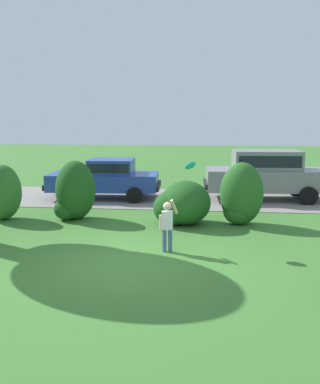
{
  "coord_description": "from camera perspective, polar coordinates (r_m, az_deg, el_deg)",
  "views": [
    {
      "loc": [
        1.68,
        -9.05,
        3.19
      ],
      "look_at": [
        0.39,
        2.99,
        1.1
      ],
      "focal_mm": 41.04,
      "sensor_mm": 36.0,
      "label": 1
    }
  ],
  "objects": [
    {
      "name": "ground_plane",
      "position": [
        9.74,
        -4.21,
        -9.35
      ],
      "size": [
        80.0,
        80.0,
        0.0
      ],
      "primitive_type": "plane",
      "color": "#3D752D"
    },
    {
      "name": "driveway_strip",
      "position": [
        17.25,
        0.43,
        -0.83
      ],
      "size": [
        28.0,
        4.4,
        0.02
      ],
      "primitive_type": "cube",
      "color": "gray",
      "rests_on": "ground"
    },
    {
      "name": "shrub_near_tree",
      "position": [
        14.49,
        -19.79,
        -0.02
      ],
      "size": [
        1.16,
        1.18,
        1.73
      ],
      "color": "#33702B",
      "rests_on": "ground"
    },
    {
      "name": "shrub_centre_left",
      "position": [
        13.93,
        -11.06,
        -0.05
      ],
      "size": [
        1.27,
        1.29,
        1.85
      ],
      "color": "#1E511C",
      "rests_on": "ground"
    },
    {
      "name": "shrub_centre",
      "position": [
        13.08,
        2.86,
        -1.58
      ],
      "size": [
        1.7,
        1.69,
        1.31
      ],
      "color": "#1E511C",
      "rests_on": "ground"
    },
    {
      "name": "shrub_centre_right",
      "position": [
        13.25,
        10.47,
        -0.65
      ],
      "size": [
        1.28,
        1.09,
        1.86
      ],
      "color": "#286023",
      "rests_on": "ground"
    },
    {
      "name": "parked_sedan",
      "position": [
        17.28,
        -7.0,
        1.93
      ],
      "size": [
        4.48,
        2.26,
        1.56
      ],
      "color": "#28429E",
      "rests_on": "ground"
    },
    {
      "name": "parked_suv",
      "position": [
        17.3,
        13.58,
        2.5
      ],
      "size": [
        4.78,
        2.26,
        1.92
      ],
      "color": "gray",
      "rests_on": "ground"
    },
    {
      "name": "child_thrower",
      "position": [
        10.38,
        0.96,
        -3.99
      ],
      "size": [
        0.45,
        0.28,
        1.29
      ],
      "color": "#4C608C",
      "rests_on": "ground"
    },
    {
      "name": "frisbee",
      "position": [
        10.66,
        3.94,
        3.44
      ],
      "size": [
        0.33,
        0.25,
        0.28
      ],
      "color": "#1EB7B2"
    }
  ]
}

